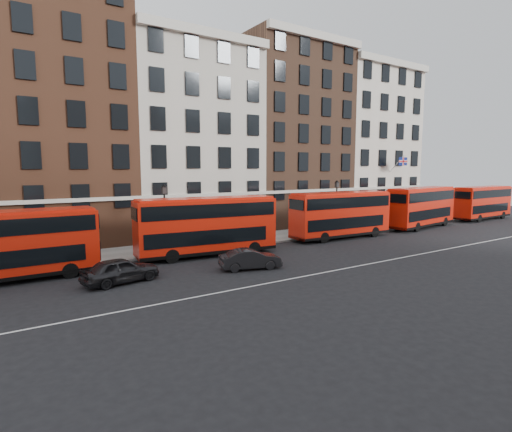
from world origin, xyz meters
TOP-DOWN VIEW (x-y plane):
  - ground at (0.00, 0.00)m, footprint 120.00×120.00m
  - pavement at (0.00, 10.50)m, footprint 80.00×5.00m
  - kerb at (0.00, 8.00)m, footprint 80.00×0.30m
  - road_centre_line at (0.00, -2.00)m, footprint 70.00×0.12m
  - building_terrace at (-0.31, 17.88)m, footprint 64.00×11.95m
  - bus_a at (-16.50, 6.53)m, footprint 10.02×2.50m
  - bus_b at (-3.54, 6.53)m, footprint 10.85×3.72m
  - bus_c at (10.55, 6.53)m, footprint 10.61×3.02m
  - bus_d at (23.02, 6.52)m, footprint 11.02×4.01m
  - bus_e at (36.02, 6.53)m, footprint 10.32×2.76m
  - car_rear at (-10.92, 2.80)m, footprint 4.65×2.52m
  - car_front at (-2.87, 1.37)m, footprint 4.31×2.45m
  - lamp_post_left at (-5.98, 8.72)m, footprint 0.44×0.44m
  - lamp_post_right at (12.15, 8.75)m, footprint 0.44×0.44m
  - traffic_light at (26.64, 8.10)m, footprint 0.25×0.45m
  - iron_railings at (0.00, 12.70)m, footprint 6.60×0.06m

SIDE VIEW (x-z plane):
  - ground at x=0.00m, z-range 0.00..0.00m
  - road_centre_line at x=0.00m, z-range 0.00..0.01m
  - pavement at x=0.00m, z-range 0.00..0.15m
  - kerb at x=0.00m, z-range 0.00..0.16m
  - iron_railings at x=0.00m, z-range 0.15..1.15m
  - car_front at x=-2.87m, z-range 0.00..1.34m
  - car_rear at x=-10.92m, z-range 0.00..1.50m
  - bus_a at x=-16.50m, z-range 0.15..4.35m
  - bus_e at x=36.02m, z-range 0.16..4.47m
  - bus_c at x=10.55m, z-range 0.16..4.57m
  - bus_b at x=-3.54m, z-range 0.16..4.63m
  - bus_d at x=23.02m, z-range 0.16..4.69m
  - traffic_light at x=26.64m, z-range 0.81..4.08m
  - lamp_post_left at x=-5.98m, z-range 0.42..5.74m
  - lamp_post_right at x=12.15m, z-range 0.42..5.74m
  - building_terrace at x=-0.31m, z-range -0.76..21.24m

